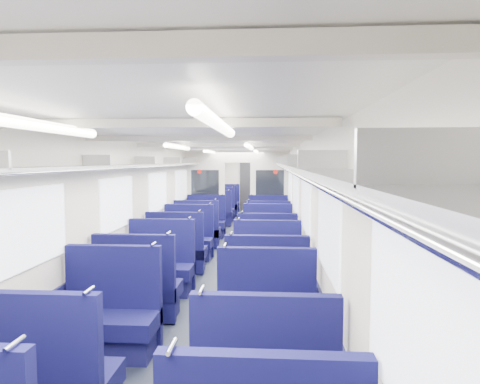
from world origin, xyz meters
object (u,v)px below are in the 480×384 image
(end_door, at_px, (249,186))
(seat_18, at_px, (206,224))
(seat_8, at_px, (138,292))
(seat_27, at_px, (268,204))
(seat_10, at_px, (160,270))
(seat_25, at_px, (268,207))
(seat_19, at_px, (268,225))
(seat_24, at_px, (223,207))
(seat_14, at_px, (188,242))
(seat_21, at_px, (268,215))
(seat_16, at_px, (197,232))
(seat_13, at_px, (267,255))
(seat_6, at_px, (110,320))
(seat_23, at_px, (268,211))
(seat_17, at_px, (268,233))
(seat_26, at_px, (226,204))
(seat_12, at_px, (177,253))
(seat_15, at_px, (268,241))
(seat_22, at_px, (219,211))
(seat_20, at_px, (215,215))
(seat_11, at_px, (267,272))
(bulkhead, at_px, (237,191))
(seat_9, at_px, (267,294))

(end_door, bearing_deg, seat_18, -96.98)
(seat_8, relative_size, seat_27, 1.00)
(seat_10, distance_m, seat_25, 9.29)
(seat_19, bearing_deg, seat_24, 110.91)
(seat_14, xyz_separation_m, seat_21, (1.66, 4.54, 0.00))
(seat_16, bearing_deg, seat_13, -54.49)
(seat_6, bearing_deg, seat_23, 80.49)
(seat_17, relative_size, seat_27, 1.00)
(seat_8, xyz_separation_m, seat_19, (1.66, 5.90, 0.00))
(seat_6, distance_m, seat_13, 3.63)
(end_door, xyz_separation_m, seat_26, (-0.83, -1.47, -0.64))
(seat_12, bearing_deg, seat_15, 38.47)
(seat_14, xyz_separation_m, seat_23, (1.66, 5.53, 0.00))
(seat_8, relative_size, seat_22, 1.00)
(seat_20, bearing_deg, seat_11, -76.34)
(seat_26, height_order, seat_27, same)
(seat_16, bearing_deg, seat_19, 38.54)
(seat_10, xyz_separation_m, seat_26, (0.00, 10.08, 0.00))
(bulkhead, height_order, seat_11, bulkhead)
(seat_14, distance_m, seat_19, 3.00)
(end_door, xyz_separation_m, seat_8, (-0.83, -12.67, -0.64))
(seat_24, distance_m, seat_26, 0.96)
(seat_18, distance_m, seat_26, 5.30)
(bulkhead, relative_size, seat_10, 2.40)
(seat_20, distance_m, seat_23, 1.94)
(seat_15, distance_m, seat_21, 4.31)
(seat_25, bearing_deg, bulkhead, -101.45)
(end_door, distance_m, seat_9, 12.68)
(seat_17, relative_size, seat_26, 1.00)
(seat_6, xyz_separation_m, seat_13, (1.66, 3.23, 0.00))
(bulkhead, relative_size, seat_13, 2.40)
(seat_13, bearing_deg, seat_27, 90.00)
(seat_13, relative_size, seat_19, 1.00)
(seat_9, height_order, seat_10, same)
(end_door, height_order, seat_6, end_door)
(end_door, height_order, seat_19, end_door)
(seat_15, bearing_deg, seat_10, -123.49)
(seat_20, distance_m, seat_22, 1.03)
(seat_16, relative_size, seat_19, 1.00)
(seat_27, bearing_deg, seat_19, -90.00)
(seat_9, bearing_deg, seat_25, 90.00)
(seat_9, height_order, seat_25, same)
(end_door, relative_size, seat_8, 1.72)
(seat_14, height_order, seat_22, same)
(seat_8, xyz_separation_m, seat_21, (1.66, 7.94, 0.00))
(seat_12, bearing_deg, seat_8, -90.00)
(end_door, height_order, seat_13, end_door)
(seat_18, height_order, seat_25, same)
(seat_11, distance_m, seat_15, 2.53)
(seat_8, xyz_separation_m, seat_23, (1.66, 8.93, 0.00))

